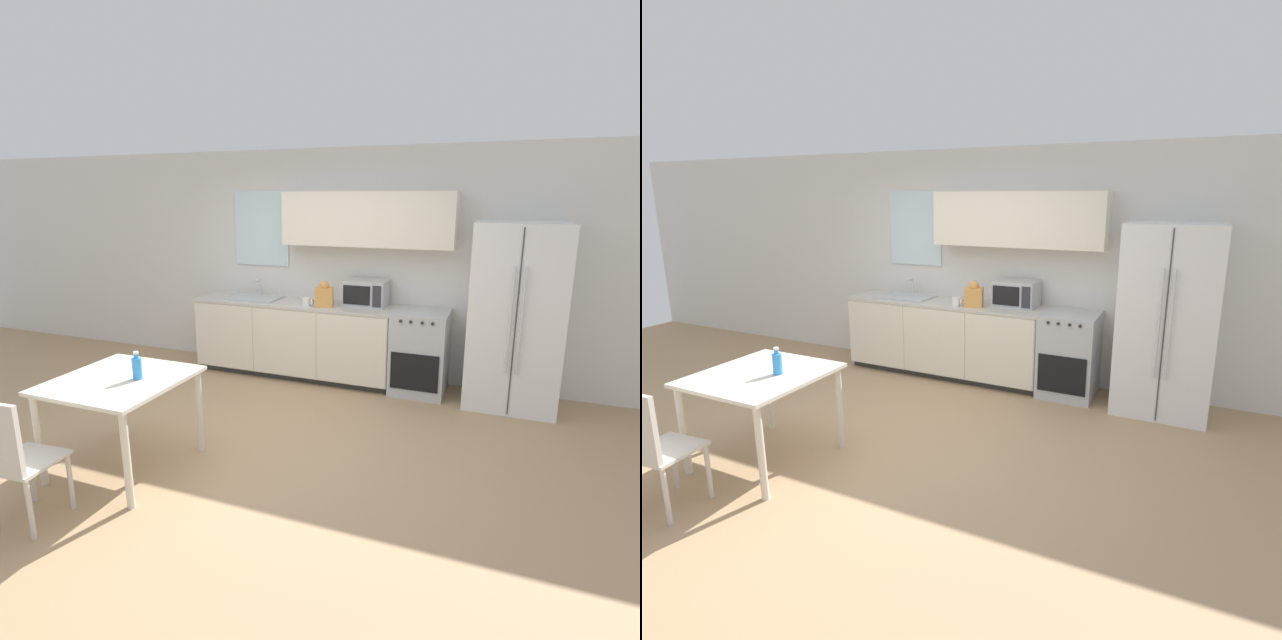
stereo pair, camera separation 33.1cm
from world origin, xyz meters
The scene contains 12 objects.
ground_plane centered at (0.00, 0.00, 0.00)m, with size 12.00×12.00×0.00m, color tan.
wall_back centered at (0.07, 2.06, 1.44)m, with size 12.00×0.38×2.70m.
kitchen_counter centered at (-0.37, 1.76, 0.46)m, with size 2.47×0.64×0.92m.
oven_range centered at (1.16, 1.75, 0.46)m, with size 0.59×0.64×0.93m.
refrigerator centered at (2.12, 1.72, 0.95)m, with size 0.90×0.73×1.91m.
kitchen_sink centered at (-0.94, 1.76, 0.93)m, with size 0.69×0.45×0.21m.
microwave centered at (0.49, 1.85, 1.07)m, with size 0.49×0.36×0.30m.
coffee_mug centered at (-0.13, 1.57, 0.97)m, with size 0.13×0.09×0.10m.
grocery_bag_0 centered at (0.06, 1.64, 1.05)m, with size 0.24×0.22×0.30m.
dining_table centered at (-0.76, -0.75, 0.66)m, with size 0.95×0.99×0.77m.
dining_chair_near centered at (-0.87, -1.62, 0.54)m, with size 0.43×0.43×0.93m.
drink_bottle centered at (-0.61, -0.71, 0.86)m, with size 0.08×0.08×0.22m.
Camera 2 is at (2.33, -3.49, 2.14)m, focal length 28.00 mm.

